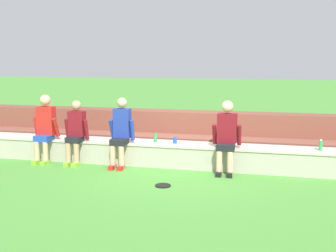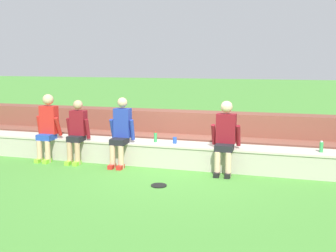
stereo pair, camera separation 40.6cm
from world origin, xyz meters
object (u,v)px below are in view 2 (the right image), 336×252
Objects in this scene: person_far_left at (48,125)px; water_bottle_mid_left at (155,137)px; person_right_of_center at (225,135)px; plastic_cup_left_end at (175,140)px; frisbee at (159,185)px; person_left_of_center at (77,130)px; person_center at (121,131)px; water_bottle_mid_right at (321,147)px.

person_far_left is 6.48× the size of water_bottle_mid_left.
person_far_left is 3.79m from person_right_of_center.
person_far_left is at bearing -174.00° from plastic_cup_left_end.
plastic_cup_left_end is (2.73, 0.29, -0.22)m from person_far_left.
plastic_cup_left_end is at bearing 94.10° from frisbee.
person_center is at bearing 1.71° from person_left_of_center.
person_right_of_center is 1.64m from frisbee.
person_center is 1.01× the size of person_right_of_center.
person_left_of_center is 4.82× the size of frisbee.
person_left_of_center is 2.06m from plastic_cup_left_end.
water_bottle_mid_right is at bearing 26.93° from frisbee.
person_far_left reaches higher than person_center.
plastic_cup_left_end is (2.03, 0.29, -0.15)m from person_left_of_center.
water_bottle_mid_left is 1.72× the size of plastic_cup_left_end.
water_bottle_mid_left is (1.62, 0.30, -0.11)m from person_left_of_center.
person_far_left is 11.17× the size of plastic_cup_left_end.
water_bottle_mid_left is at bearing 22.76° from person_center.
water_bottle_mid_left reaches higher than water_bottle_mid_right.
person_center reaches higher than person_left_of_center.
frisbee is (2.83, -1.08, -0.75)m from person_far_left.
person_left_of_center is 0.98m from person_center.
person_right_of_center is 1.50m from water_bottle_mid_left.
water_bottle_mid_left is 0.80× the size of frisbee.
water_bottle_mid_right is at bearing 3.34° from person_left_of_center.
person_far_left is 1.03× the size of person_right_of_center.
person_far_left is 1.08× the size of person_left_of_center.
person_center is (0.98, 0.03, 0.04)m from person_left_of_center.
person_right_of_center is 6.59× the size of water_bottle_mid_right.
water_bottle_mid_right is at bearing 8.03° from person_right_of_center.
person_far_left is at bearing -172.72° from water_bottle_mid_left.
person_right_of_center reaches higher than frisbee.
person_right_of_center is at bearing 0.70° from person_left_of_center.
person_center is at bearing -176.25° from water_bottle_mid_right.
water_bottle_mid_right is 0.77× the size of frisbee.
water_bottle_mid_right is at bearing -0.20° from plastic_cup_left_end.
person_far_left is at bearing -177.12° from water_bottle_mid_right.
water_bottle_mid_right is at bearing -0.34° from water_bottle_mid_left.
person_left_of_center is 10.33× the size of plastic_cup_left_end.
person_right_of_center is at bearing 0.23° from person_center.
person_right_of_center is 1.75m from water_bottle_mid_right.
person_left_of_center is 6.29× the size of water_bottle_mid_right.
person_far_left is at bearing -179.12° from person_center.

